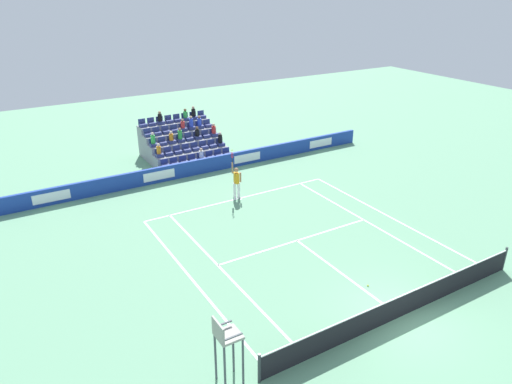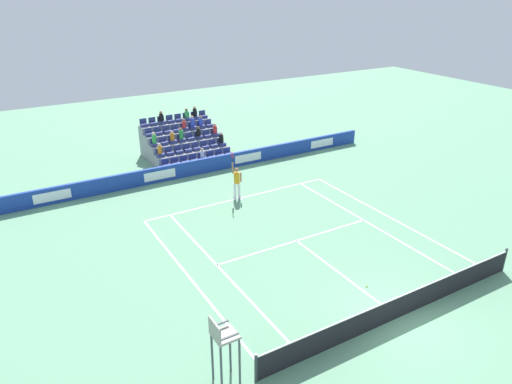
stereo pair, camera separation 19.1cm
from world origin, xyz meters
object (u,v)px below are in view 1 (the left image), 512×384
at_px(tennis_net, 402,305).
at_px(loose_tennis_ball, 368,286).
at_px(tennis_player, 236,181).
at_px(umpire_chair, 226,342).

distance_m(tennis_net, loose_tennis_ball, 2.07).
distance_m(tennis_net, tennis_player, 12.05).
bearing_deg(loose_tennis_ball, tennis_player, -87.65).
xyz_separation_m(tennis_net, umpire_chair, (6.76, -0.48, 1.03)).
xyz_separation_m(tennis_net, tennis_player, (0.11, -12.03, 0.50)).
height_order(tennis_net, loose_tennis_ball, tennis_net).
relative_size(tennis_player, umpire_chair, 1.22).
bearing_deg(tennis_net, umpire_chair, -4.04).
height_order(tennis_player, loose_tennis_ball, tennis_player).
xyz_separation_m(tennis_player, umpire_chair, (6.65, 11.56, 0.53)).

